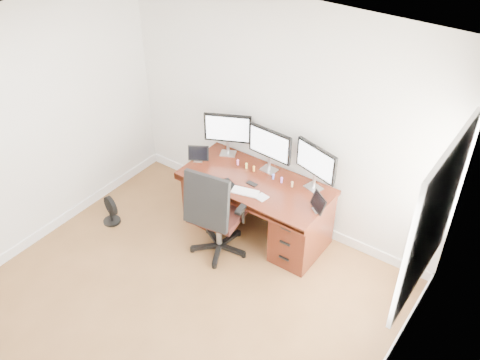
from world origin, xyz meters
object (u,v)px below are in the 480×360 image
Objects in this scene: office_chair at (216,226)px; monitor_center at (270,145)px; floor_fan at (110,211)px; keyboard at (245,192)px; desk at (257,204)px.

monitor_center is (0.16, 0.79, 0.70)m from office_chair.
keyboard is (1.54, 0.62, 0.58)m from floor_fan.
office_chair is at bearing -106.47° from desk.
floor_fan is 1.76m from keyboard.
office_chair reaches higher than keyboard.
desk is 1.77m from floor_fan.
desk is at bearing 64.78° from office_chair.
office_chair is 3.24× the size of floor_fan.
desk is 0.57m from office_chair.
desk is 0.44m from keyboard.
floor_fan is (-1.36, -0.33, -0.21)m from office_chair.
office_chair is 0.51m from keyboard.
office_chair is 2.12× the size of monitor_center.
desk is 1.46× the size of office_chair.
desk is at bearing 45.68° from floor_fan.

